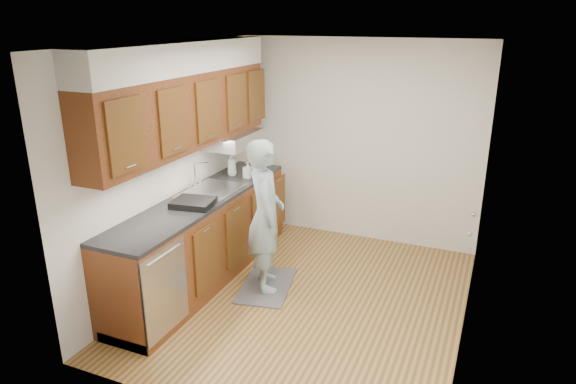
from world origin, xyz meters
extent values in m
plane|color=#A3793E|center=(0.00, 0.00, 0.00)|extent=(3.50, 3.50, 0.00)
plane|color=white|center=(0.00, 0.00, 2.50)|extent=(3.50, 3.50, 0.00)
cube|color=silver|center=(-1.50, 0.00, 1.25)|extent=(0.02, 3.50, 2.50)
cube|color=silver|center=(1.50, 0.00, 1.25)|extent=(0.02, 3.50, 2.50)
cube|color=silver|center=(0.00, 1.75, 1.25)|extent=(3.00, 0.02, 2.50)
cube|color=brown|center=(-1.20, 0.00, 0.45)|extent=(0.60, 2.80, 0.90)
cube|color=black|center=(-1.21, 0.00, 0.92)|extent=(0.63, 2.80, 0.04)
cube|color=#B2B2B7|center=(-1.20, 0.20, 0.89)|extent=(0.48, 0.68, 0.14)
cube|color=#B2B2B7|center=(-1.20, 0.20, 0.94)|extent=(0.52, 0.72, 0.01)
cube|color=#B2B2B7|center=(-0.91, -1.10, 0.47)|extent=(0.03, 0.60, 0.80)
cube|color=brown|center=(-1.33, 0.00, 1.83)|extent=(0.33, 2.80, 0.75)
cube|color=silver|center=(-1.33, 0.00, 2.35)|extent=(0.35, 2.80, 0.30)
cube|color=#A5A5AA|center=(-1.27, 0.85, 1.37)|extent=(0.46, 0.75, 0.16)
cube|color=silver|center=(1.49, 0.30, 1.02)|extent=(0.02, 1.22, 2.05)
cube|color=#5A5A5D|center=(-0.50, 0.08, 0.01)|extent=(0.65, 0.93, 0.02)
imported|color=#8EA6AD|center=(-0.50, 0.08, 0.92)|extent=(0.69, 0.76, 1.80)
imported|color=silver|center=(-1.28, 0.80, 1.08)|extent=(0.14, 0.14, 0.28)
imported|color=silver|center=(-1.06, 0.79, 1.04)|extent=(0.10, 0.10, 0.19)
cylinder|color=#A5A5AA|center=(-0.97, 0.80, 1.01)|extent=(0.09, 0.09, 0.13)
cube|color=black|center=(-1.13, -0.26, 0.97)|extent=(0.44, 0.39, 0.06)
camera|label=1|loc=(1.61, -4.30, 2.73)|focal=32.00mm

